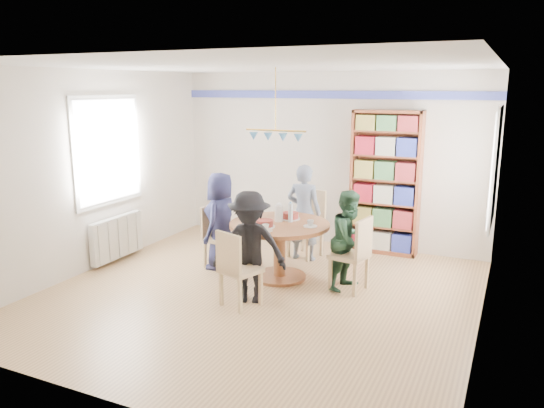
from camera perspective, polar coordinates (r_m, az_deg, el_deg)
The scene contains 14 objects.
ground at distance 6.53m, azimuth -1.50°, elevation -9.73°, with size 5.00×5.00×0.00m, color tan.
room_shell at distance 6.99m, azimuth -0.32°, elevation 5.75°, with size 5.00×5.00×5.00m.
radiator at distance 7.96m, azimuth -16.33°, elevation -3.47°, with size 0.12×1.00×0.60m.
dining_table at distance 6.90m, azimuth 0.82°, elevation -3.60°, with size 1.30×1.30×0.75m.
chair_left at distance 7.41m, azimuth -6.02°, elevation -3.15°, with size 0.44×0.44×0.87m.
chair_right at distance 6.56m, azimuth 8.94°, elevation -5.03°, with size 0.48×0.48×0.93m.
chair_far at distance 7.86m, azimuth 3.96°, elevation -1.71°, with size 0.53×0.53×0.99m.
chair_near at distance 6.03m, azimuth -3.93°, elevation -6.66°, with size 0.51×0.51×0.90m.
person_left at distance 7.30m, azimuth -5.51°, elevation -1.83°, with size 0.66×0.43×1.34m, color #181A36.
person_right at distance 6.61m, azimuth 8.38°, elevation -3.85°, with size 0.61×0.47×1.25m, color #1B3623.
person_far at distance 7.64m, azimuth 3.44°, elevation -0.91°, with size 0.51×0.34×1.40m, color gray.
person_near at distance 6.14m, azimuth -2.43°, elevation -4.68°, with size 0.85×0.49×1.32m, color black.
bookshelf at distance 8.07m, azimuth 12.09°, elevation 2.11°, with size 1.02×0.31×2.14m.
tableware at distance 6.87m, azimuth 0.75°, elevation -1.51°, with size 1.02×1.02×0.27m.
Camera 1 is at (2.70, -5.41, 2.48)m, focal length 35.00 mm.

